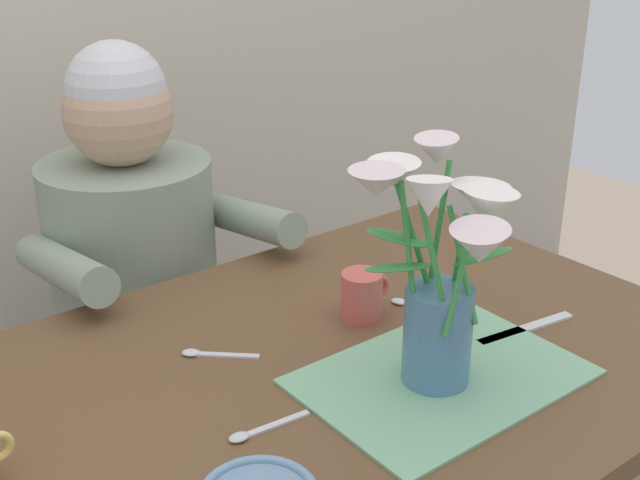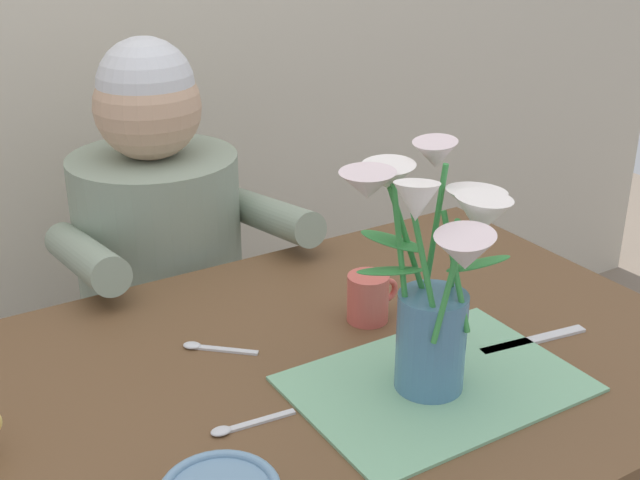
# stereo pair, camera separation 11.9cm
# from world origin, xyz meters

# --- Properties ---
(dining_table) EXTENTS (1.20, 0.80, 0.74)m
(dining_table) POSITION_xyz_m (0.00, 0.00, 0.64)
(dining_table) COLOR brown
(dining_table) RESTS_ON ground_plane
(seated_person) EXTENTS (0.45, 0.47, 1.14)m
(seated_person) POSITION_xyz_m (-0.01, 0.62, 0.56)
(seated_person) COLOR #4C4C56
(seated_person) RESTS_ON ground_plane
(striped_placemat) EXTENTS (0.40, 0.28, 0.00)m
(striped_placemat) POSITION_xyz_m (0.12, -0.13, 0.74)
(striped_placemat) COLOR #7AB289
(striped_placemat) RESTS_ON dining_table
(flower_vase) EXTENTS (0.23, 0.25, 0.35)m
(flower_vase) POSITION_xyz_m (0.10, -0.13, 0.93)
(flower_vase) COLOR teal
(flower_vase) RESTS_ON dining_table
(dinner_knife) EXTENTS (0.19, 0.04, 0.00)m
(dinner_knife) POSITION_xyz_m (0.32, -0.11, 0.74)
(dinner_knife) COLOR silver
(dinner_knife) RESTS_ON dining_table
(ceramic_mug) EXTENTS (0.09, 0.07, 0.08)m
(ceramic_mug) POSITION_xyz_m (0.14, 0.08, 0.78)
(ceramic_mug) COLOR #CC564C
(ceramic_mug) RESTS_ON dining_table
(spoon_0) EXTENTS (0.12, 0.03, 0.01)m
(spoon_0) POSITION_xyz_m (-0.17, -0.07, 0.74)
(spoon_0) COLOR silver
(spoon_0) RESTS_ON dining_table
(spoon_1) EXTENTS (0.10, 0.09, 0.01)m
(spoon_1) POSITION_xyz_m (-0.12, 0.13, 0.74)
(spoon_1) COLOR silver
(spoon_1) RESTS_ON dining_table
(spoon_2) EXTENTS (0.06, 0.12, 0.01)m
(spoon_2) POSITION_xyz_m (0.23, 0.06, 0.74)
(spoon_2) COLOR silver
(spoon_2) RESTS_ON dining_table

